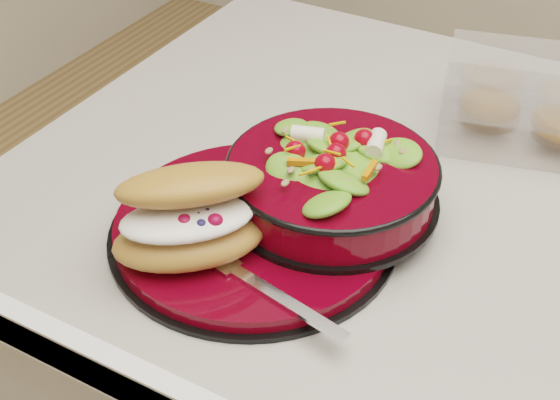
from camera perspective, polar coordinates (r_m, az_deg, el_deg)
The scene contains 5 objects.
dinner_plate at distance 0.79m, azimuth -1.96°, elevation -2.10°, with size 0.29×0.29×0.02m.
salad_bowl at distance 0.78m, azimuth 3.85°, elevation 1.85°, with size 0.22×0.22×0.09m.
croissant at distance 0.72m, azimuth -6.54°, elevation -1.28°, with size 0.16×0.17×0.09m.
fork at distance 0.70m, azimuth -1.09°, elevation -6.51°, with size 0.17×0.05×0.00m.
pastry_box at distance 0.96m, azimuth 17.69°, elevation 6.79°, with size 0.22×0.19×0.09m.
Camera 1 is at (0.03, -0.68, 1.41)m, focal length 50.00 mm.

